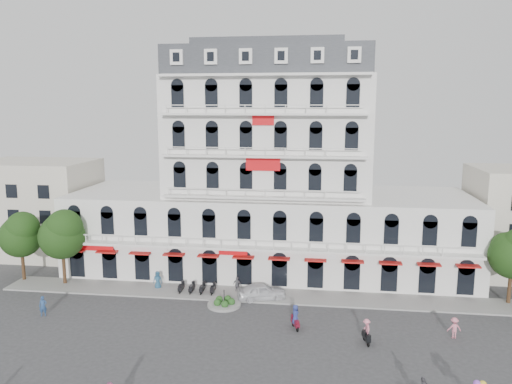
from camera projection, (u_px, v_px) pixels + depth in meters
name	position (u px, v px, depth m)	size (l,w,h in m)	color
ground	(246.00, 336.00, 41.25)	(120.00, 120.00, 0.00)	#38383A
sidewalk	(259.00, 295.00, 50.03)	(53.00, 4.00, 0.16)	gray
main_building	(269.00, 184.00, 57.16)	(45.00, 15.00, 25.80)	silver
flank_building_west	(37.00, 208.00, 63.68)	(14.00, 10.00, 12.00)	beige
traffic_island	(224.00, 303.00, 47.46)	(3.20, 3.20, 1.60)	gray
parked_scooter_row	(197.00, 293.00, 50.68)	(4.40, 1.80, 1.10)	black
tree_west_outer	(21.00, 233.00, 53.48)	(4.50, 4.48, 7.76)	#382314
tree_west_inner	(62.00, 233.00, 52.28)	(4.76, 4.76, 8.25)	#382314
parked_car	(262.00, 292.00, 48.97)	(1.91, 4.74, 1.62)	silver
rider_east	(295.00, 317.00, 42.41)	(0.87, 1.63, 2.17)	maroon
rider_center	(366.00, 331.00, 39.80)	(0.79, 1.69, 2.07)	black
pedestrian_left	(158.00, 280.00, 51.77)	(0.94, 0.61, 1.92)	navy
pedestrian_mid	(237.00, 285.00, 50.69)	(1.00, 0.42, 1.70)	#5E5C64
pedestrian_right	(454.00, 328.00, 40.78)	(1.13, 0.65, 1.75)	pink
pedestrian_far	(43.00, 306.00, 45.08)	(0.68, 0.44, 1.86)	navy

